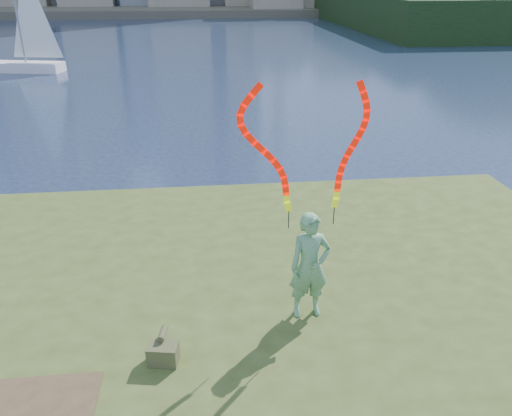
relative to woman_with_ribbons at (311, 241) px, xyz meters
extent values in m
plane|color=#19263F|center=(-2.65, 0.60, -2.19)|extent=(320.00, 320.00, 0.00)
cube|color=#39491A|center=(-2.65, -1.60, -1.79)|extent=(17.00, 15.00, 0.30)
cube|color=#39491A|center=(-2.65, -1.40, -1.54)|extent=(14.00, 12.00, 0.30)
cube|color=#4F4A3A|center=(-2.65, 95.60, -1.59)|extent=(320.00, 40.00, 1.20)
imported|color=#14711E|center=(0.00, -0.03, -0.46)|extent=(0.71, 0.50, 1.87)
cylinder|color=black|center=(-0.36, 0.07, 0.37)|extent=(0.02, 0.02, 0.30)
cylinder|color=black|center=(0.38, 0.13, 0.37)|extent=(0.02, 0.02, 0.30)
cube|color=#3D4324|center=(-2.38, -0.98, -1.23)|extent=(0.49, 0.37, 0.32)
cylinder|color=#3D4324|center=(-2.38, -0.77, -1.02)|extent=(0.16, 0.31, 0.11)
cube|color=white|center=(-13.55, 29.95, -1.89)|extent=(5.17, 2.61, 0.69)
cylinder|color=gray|center=(-13.55, 29.95, 1.96)|extent=(0.14, 0.14, 7.52)
camera|label=1|loc=(-1.64, -6.89, 3.86)|focal=35.00mm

